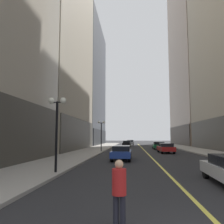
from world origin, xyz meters
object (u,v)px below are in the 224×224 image
Objects in this scene: car_blue at (122,152)px; car_black at (127,143)px; pedestrian_in_red_jacket at (119,188)px; car_green at (159,145)px; car_grey at (130,142)px; street_lamp_left_near at (57,118)px; street_lamp_left_far at (101,129)px; car_red at (166,148)px.

car_blue and car_black have the same top height.
car_black is 46.58m from pedestrian_in_red_jacket.
car_grey is (-4.97, 21.34, -0.00)m from car_green.
street_lamp_left_near reaches higher than car_grey.
street_lamp_left_far reaches higher than car_grey.
car_grey is (0.66, 41.08, 0.00)m from car_blue.
car_blue is 12.62m from street_lamp_left_far.
car_grey is 50.04m from street_lamp_left_near.
pedestrian_in_red_jacket is 28.61m from street_lamp_left_far.
street_lamp_left_far reaches higher than car_green.
car_black is at bearing 90.80° from pedestrian_in_red_jacket.
car_blue is 2.72× the size of pedestrian_in_red_jacket.
car_black is at bearing 85.09° from street_lamp_left_near.
pedestrian_in_red_jacket is 8.92m from street_lamp_left_near.
car_blue and car_red have the same top height.
pedestrian_in_red_jacket is 0.36× the size of street_lamp_left_near.
street_lamp_left_far is at bearing 168.44° from car_red.
car_grey is 0.98× the size of street_lamp_left_near.
car_red is 9.41m from street_lamp_left_far.
car_blue is 16.37m from pedestrian_in_red_jacket.
car_red and car_black have the same top height.
pedestrian_in_red_jacket is (0.65, -46.57, 0.20)m from car_black.
street_lamp_left_near is at bearing -115.27° from car_red.
street_lamp_left_far reaches higher than pedestrian_in_red_jacket.
street_lamp_left_far is (0.00, 20.61, 0.00)m from street_lamp_left_near.
car_black is 39.18m from street_lamp_left_near.
street_lamp_left_near reaches higher than pedestrian_in_red_jacket.
street_lamp_left_near reaches higher than car_blue.
car_green is at bearing -76.88° from car_grey.
car_green is at bearing -61.52° from car_black.
car_green is 1.01× the size of street_lamp_left_near.
car_blue is 0.92× the size of car_black.
car_black is at bearing 79.67° from street_lamp_left_far.
pedestrian_in_red_jacket reaches higher than car_blue.
pedestrian_in_red_jacket is at bearing -62.34° from street_lamp_left_near.
car_grey is at bearing 86.24° from car_black.
car_red is 1.05× the size of car_grey.
car_black and car_grey have the same top height.
car_grey is 57.43m from pedestrian_in_red_jacket.
car_green is at bearing 82.06° from pedestrian_in_red_jacket.
car_blue is 0.98× the size of street_lamp_left_near.
car_green and car_black have the same top height.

